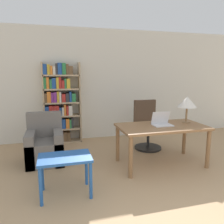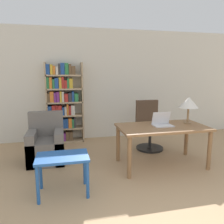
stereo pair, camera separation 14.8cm
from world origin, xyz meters
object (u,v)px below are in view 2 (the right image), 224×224
laptop (162,123)px  bookshelf (63,104)px  table_lamp (189,103)px  office_chair (149,128)px  side_table_blue (63,162)px  armchair (46,145)px  desk (162,131)px

laptop → bookshelf: size_ratio=0.18×
table_lamp → office_chair: table_lamp is taller
office_chair → table_lamp: bearing=-62.4°
laptop → side_table_blue: (-1.73, -0.60, -0.32)m
laptop → armchair: bearing=162.3°
desk → office_chair: office_chair is taller
desk → office_chair: bearing=81.9°
side_table_blue → bookshelf: size_ratio=0.37×
bookshelf → desk: bearing=-46.7°
desk → laptop: bearing=71.2°
table_lamp → armchair: (-2.58, 0.57, -0.80)m
desk → table_lamp: bearing=10.8°
laptop → side_table_blue: laptop is taller
table_lamp → bookshelf: bookshelf is taller
office_chair → bookshelf: 2.08m
table_lamp → laptop: bearing=-171.7°
armchair → table_lamp: bearing=-12.4°
table_lamp → desk: bearing=-169.2°
side_table_blue → table_lamp: bearing=16.7°
desk → office_chair: (0.13, 0.92, -0.17)m
table_lamp → side_table_blue: bearing=-163.3°
side_table_blue → armchair: bearing=103.5°
desk → armchair: 2.15m
desk → side_table_blue: size_ratio=2.22×
laptop → table_lamp: 0.64m
table_lamp → armchair: size_ratio=0.54×
armchair → bookshelf: bookshelf is taller
side_table_blue → bookshelf: 2.42m
table_lamp → office_chair: size_ratio=0.46×
desk → armchair: armchair is taller
office_chair → armchair: 2.17m
desk → armchair: bearing=161.6°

